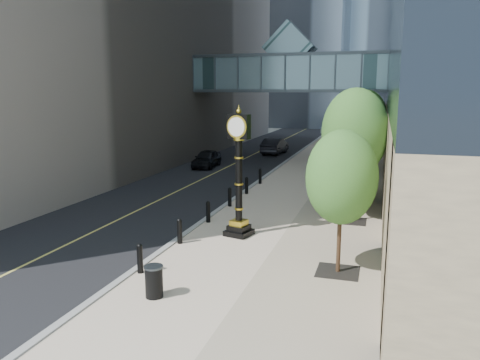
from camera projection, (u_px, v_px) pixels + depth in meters
name	position (u px, v px, depth m)	size (l,w,h in m)	color
ground	(205.00, 297.00, 13.91)	(320.00, 320.00, 0.00)	gray
road	(274.00, 145.00, 53.50)	(8.00, 180.00, 0.02)	black
sidewalk	(345.00, 147.00, 51.22)	(8.00, 180.00, 0.06)	#C3AF96
curb	(309.00, 146.00, 52.36)	(0.25, 180.00, 0.07)	gray
skywalk	(290.00, 71.00, 39.64)	(17.00, 4.20, 5.80)	slate
entrance_canopy	(357.00, 126.00, 25.29)	(3.00, 8.00, 4.38)	#383F44
bollard_row	(220.00, 205.00, 23.04)	(0.20, 16.20, 0.90)	black
street_trees	(362.00, 126.00, 27.96)	(2.98, 28.51, 6.13)	black
street_clock	(239.00, 182.00, 19.26)	(1.21, 1.21, 5.28)	black
trash_bin	(154.00, 282.00, 13.70)	(0.52, 0.52, 0.90)	black
pedestrian	(352.00, 185.00, 25.62)	(0.64, 0.42, 1.76)	#A29D94
car_near	(207.00, 159.00, 37.47)	(1.63, 4.05, 1.38)	black
car_far	(275.00, 146.00, 45.51)	(1.64, 4.69, 1.55)	black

